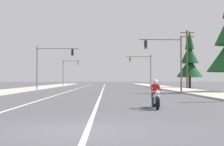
{
  "coord_description": "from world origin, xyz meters",
  "views": [
    {
      "loc": [
        0.84,
        -9.11,
        1.45
      ],
      "look_at": [
        1.32,
        19.85,
        2.04
      ],
      "focal_mm": 51.34,
      "sensor_mm": 36.0,
      "label": 1
    }
  ],
  "objects_px": {
    "traffic_signal_near_left": "(49,60)",
    "motorcycle_with_rider": "(156,97)",
    "traffic_signal_mid_left": "(68,68)",
    "traffic_signal_mid_right": "(144,66)",
    "conifer_tree_right_verge_far": "(190,61)",
    "utility_pole_right_far": "(187,57)",
    "traffic_signal_near_right": "(169,56)"
  },
  "relations": [
    {
      "from": "traffic_signal_near_left",
      "to": "motorcycle_with_rider",
      "type": "bearing_deg",
      "value": -70.21
    },
    {
      "from": "motorcycle_with_rider",
      "to": "traffic_signal_mid_left",
      "type": "distance_m",
      "value": 60.68
    },
    {
      "from": "traffic_signal_near_left",
      "to": "traffic_signal_mid_left",
      "type": "height_order",
      "value": "same"
    },
    {
      "from": "motorcycle_with_rider",
      "to": "traffic_signal_near_left",
      "type": "distance_m",
      "value": 31.49
    },
    {
      "from": "utility_pole_right_far",
      "to": "traffic_signal_near_left",
      "type": "bearing_deg",
      "value": -161.71
    },
    {
      "from": "traffic_signal_mid_right",
      "to": "utility_pole_right_far",
      "type": "xyz_separation_m",
      "value": [
        6.19,
        -8.45,
        1.1
      ]
    },
    {
      "from": "traffic_signal_near_right",
      "to": "conifer_tree_right_verge_far",
      "type": "relative_size",
      "value": 0.62
    },
    {
      "from": "traffic_signal_near_left",
      "to": "utility_pole_right_far",
      "type": "distance_m",
      "value": 22.57
    },
    {
      "from": "traffic_signal_near_left",
      "to": "traffic_signal_mid_right",
      "type": "xyz_separation_m",
      "value": [
        15.22,
        15.52,
        -0.07
      ]
    },
    {
      "from": "traffic_signal_near_left",
      "to": "traffic_signal_near_right",
      "type": "bearing_deg",
      "value": -34.72
    },
    {
      "from": "utility_pole_right_far",
      "to": "conifer_tree_right_verge_far",
      "type": "height_order",
      "value": "conifer_tree_right_verge_far"
    },
    {
      "from": "traffic_signal_near_right",
      "to": "utility_pole_right_far",
      "type": "bearing_deg",
      "value": 69.91
    },
    {
      "from": "traffic_signal_near_right",
      "to": "conifer_tree_right_verge_far",
      "type": "distance_m",
      "value": 21.56
    },
    {
      "from": "motorcycle_with_rider",
      "to": "traffic_signal_near_left",
      "type": "bearing_deg",
      "value": 109.79
    },
    {
      "from": "traffic_signal_mid_right",
      "to": "utility_pole_right_far",
      "type": "distance_m",
      "value": 10.53
    },
    {
      "from": "traffic_signal_near_right",
      "to": "traffic_signal_near_left",
      "type": "relative_size",
      "value": 1.0
    },
    {
      "from": "traffic_signal_mid_left",
      "to": "utility_pole_right_far",
      "type": "bearing_deg",
      "value": -45.73
    },
    {
      "from": "conifer_tree_right_verge_far",
      "to": "motorcycle_with_rider",
      "type": "bearing_deg",
      "value": -106.95
    },
    {
      "from": "traffic_signal_near_right",
      "to": "traffic_signal_mid_left",
      "type": "bearing_deg",
      "value": 111.57
    },
    {
      "from": "conifer_tree_right_verge_far",
      "to": "traffic_signal_near_right",
      "type": "bearing_deg",
      "value": -110.46
    },
    {
      "from": "traffic_signal_mid_left",
      "to": "traffic_signal_mid_right",
      "type": "bearing_deg",
      "value": -41.87
    },
    {
      "from": "traffic_signal_near_left",
      "to": "conifer_tree_right_verge_far",
      "type": "height_order",
      "value": "conifer_tree_right_verge_far"
    },
    {
      "from": "traffic_signal_mid_left",
      "to": "conifer_tree_right_verge_far",
      "type": "height_order",
      "value": "conifer_tree_right_verge_far"
    },
    {
      "from": "traffic_signal_near_left",
      "to": "conifer_tree_right_verge_far",
      "type": "distance_m",
      "value": 24.59
    },
    {
      "from": "motorcycle_with_rider",
      "to": "traffic_signal_near_right",
      "type": "xyz_separation_m",
      "value": [
        4.42,
        19.04,
        3.5
      ]
    },
    {
      "from": "traffic_signal_mid_left",
      "to": "utility_pole_right_far",
      "type": "height_order",
      "value": "utility_pole_right_far"
    },
    {
      "from": "traffic_signal_mid_left",
      "to": "utility_pole_right_far",
      "type": "distance_m",
      "value": 32.07
    },
    {
      "from": "conifer_tree_right_verge_far",
      "to": "traffic_signal_mid_right",
      "type": "bearing_deg",
      "value": 142.01
    },
    {
      "from": "traffic_signal_mid_right",
      "to": "traffic_signal_mid_left",
      "type": "relative_size",
      "value": 1.0
    },
    {
      "from": "traffic_signal_mid_left",
      "to": "utility_pole_right_far",
      "type": "xyz_separation_m",
      "value": [
        22.37,
        -22.95,
        1.14
      ]
    },
    {
      "from": "traffic_signal_near_right",
      "to": "traffic_signal_mid_left",
      "type": "distance_m",
      "value": 43.47
    },
    {
      "from": "motorcycle_with_rider",
      "to": "utility_pole_right_far",
      "type": "xyz_separation_m",
      "value": [
        10.82,
        36.52,
        4.6
      ]
    }
  ]
}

